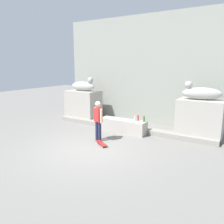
% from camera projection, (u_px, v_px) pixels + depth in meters
% --- Properties ---
extents(ground_plane, '(40.00, 40.00, 0.00)m').
position_uv_depth(ground_plane, '(90.00, 149.00, 8.44)').
color(ground_plane, slate).
extents(facade_wall, '(9.49, 0.60, 5.63)m').
position_uv_depth(facade_wall, '(146.00, 70.00, 12.07)').
color(facade_wall, gray).
rests_on(facade_wall, ground_plane).
extents(pedestal_left, '(1.85, 1.20, 1.67)m').
position_uv_depth(pedestal_left, '(83.00, 105.00, 12.93)').
color(pedestal_left, '#A39E93').
rests_on(pedestal_left, ground_plane).
extents(pedestal_right, '(1.85, 1.20, 1.67)m').
position_uv_depth(pedestal_right, '(200.00, 119.00, 9.65)').
color(pedestal_right, '#A39E93').
rests_on(pedestal_right, ground_plane).
extents(statue_reclining_left, '(1.62, 0.63, 0.78)m').
position_uv_depth(statue_reclining_left, '(83.00, 86.00, 12.68)').
color(statue_reclining_left, '#A9A8A2').
rests_on(statue_reclining_left, pedestal_left).
extents(statue_reclining_right, '(1.68, 0.88, 0.78)m').
position_uv_depth(statue_reclining_right, '(201.00, 93.00, 9.44)').
color(statue_reclining_right, '#A9A8A2').
rests_on(statue_reclining_right, pedestal_right).
extents(ledge_block, '(2.24, 0.61, 0.61)m').
position_uv_depth(ledge_block, '(123.00, 126.00, 10.53)').
color(ledge_block, '#A39E93').
rests_on(ledge_block, ground_plane).
extents(skater, '(0.51, 0.32, 1.67)m').
position_uv_depth(skater, '(98.00, 119.00, 9.24)').
color(skater, '#1E233F').
rests_on(skater, ground_plane).
extents(skateboard, '(0.78, 0.61, 0.08)m').
position_uv_depth(skateboard, '(101.00, 143.00, 8.91)').
color(skateboard, maroon).
rests_on(skateboard, ground_plane).
extents(bottle_green, '(0.08, 0.08, 0.31)m').
position_uv_depth(bottle_green, '(144.00, 119.00, 10.03)').
color(bottle_green, '#1E722D').
rests_on(bottle_green, ledge_block).
extents(bottle_clear, '(0.07, 0.07, 0.26)m').
position_uv_depth(bottle_clear, '(135.00, 118.00, 10.23)').
color(bottle_clear, silver).
rests_on(bottle_clear, ledge_block).
extents(bottle_red, '(0.07, 0.07, 0.31)m').
position_uv_depth(bottle_red, '(138.00, 118.00, 10.25)').
color(bottle_red, red).
rests_on(bottle_red, ledge_block).
extents(stair_step, '(8.22, 0.50, 0.22)m').
position_uv_depth(stair_step, '(127.00, 128.00, 10.92)').
color(stair_step, gray).
rests_on(stair_step, ground_plane).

